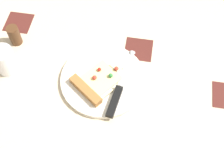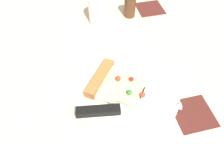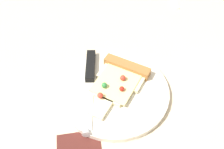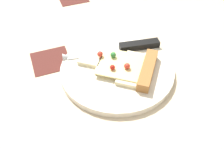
# 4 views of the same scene
# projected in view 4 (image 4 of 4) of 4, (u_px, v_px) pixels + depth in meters

# --- Properties ---
(ground_plane) EXTENTS (1.30, 1.30, 0.03)m
(ground_plane) POSITION_uv_depth(u_px,v_px,m) (131.00, 83.00, 0.60)
(ground_plane) COLOR #C6B293
(ground_plane) RESTS_ON ground
(plate) EXTENTS (0.26, 0.26, 0.01)m
(plate) POSITION_uv_depth(u_px,v_px,m) (117.00, 70.00, 0.60)
(plate) COLOR silver
(plate) RESTS_ON ground_plane
(pizza_slice) EXTENTS (0.19, 0.17, 0.03)m
(pizza_slice) POSITION_uv_depth(u_px,v_px,m) (128.00, 67.00, 0.58)
(pizza_slice) COLOR beige
(pizza_slice) RESTS_ON plate
(knife) EXTENTS (0.24, 0.06, 0.02)m
(knife) POSITION_uv_depth(u_px,v_px,m) (121.00, 48.00, 0.63)
(knife) COLOR silver
(knife) RESTS_ON plate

